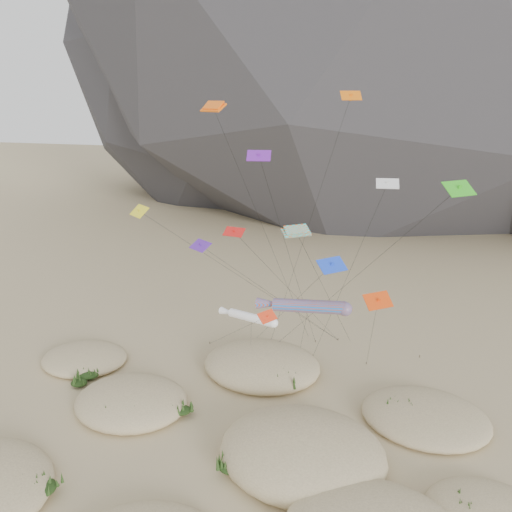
% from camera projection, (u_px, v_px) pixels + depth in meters
% --- Properties ---
extents(ground, '(500.00, 500.00, 0.00)m').
position_uv_depth(ground, '(234.00, 483.00, 40.71)').
color(ground, '#CCB789').
rests_on(ground, ground).
extents(dunes, '(52.74, 37.22, 4.60)m').
position_uv_depth(dunes, '(237.00, 445.00, 44.06)').
color(dunes, '#CCB789').
rests_on(dunes, ground).
extents(dune_grass, '(41.01, 28.42, 1.45)m').
position_uv_depth(dune_grass, '(232.00, 439.00, 44.67)').
color(dune_grass, black).
rests_on(dune_grass, ground).
extents(kite_stakes, '(25.72, 5.64, 0.30)m').
position_uv_depth(kite_stakes, '(309.00, 348.00, 62.02)').
color(kite_stakes, '#3F2D1E').
rests_on(kite_stakes, ground).
extents(rainbow_tube_kite, '(9.13, 13.15, 12.68)m').
position_uv_depth(rainbow_tube_kite, '(305.00, 306.00, 45.92)').
color(rainbow_tube_kite, '#D64216').
rests_on(rainbow_tube_kite, ground).
extents(white_tube_kite, '(6.53, 13.12, 10.88)m').
position_uv_depth(white_tube_kite, '(249.00, 317.00, 47.09)').
color(white_tube_kite, white).
rests_on(white_tube_kite, ground).
extents(orange_parafoil, '(9.65, 12.96, 29.67)m').
position_uv_depth(orange_parafoil, '(215.00, 110.00, 47.90)').
color(orange_parafoil, '#F7600D').
rests_on(orange_parafoil, ground).
extents(multi_parafoil, '(5.15, 19.94, 19.75)m').
position_uv_depth(multi_parafoil, '(297.00, 233.00, 42.29)').
color(multi_parafoil, '#E05217').
rests_on(multi_parafoil, ground).
extents(delta_kites, '(30.68, 22.82, 30.52)m').
position_uv_depth(delta_kites, '(306.00, 227.00, 44.01)').
color(delta_kites, yellow).
rests_on(delta_kites, ground).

